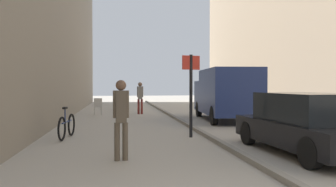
# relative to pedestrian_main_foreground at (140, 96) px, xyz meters

# --- Properties ---
(ground_plane) EXTENTS (80.00, 80.00, 0.00)m
(ground_plane) POSITION_rel_pedestrian_main_foreground_xyz_m (-0.07, -5.29, -1.05)
(ground_plane) COLOR #A8A093
(kerb_strip) EXTENTS (0.16, 40.00, 0.12)m
(kerb_strip) POSITION_rel_pedestrian_main_foreground_xyz_m (1.51, -5.29, -0.99)
(kerb_strip) COLOR gray
(kerb_strip) RESTS_ON ground_plane
(pedestrian_main_foreground) EXTENTS (0.36, 0.24, 1.81)m
(pedestrian_main_foreground) POSITION_rel_pedestrian_main_foreground_xyz_m (0.00, 0.00, 0.00)
(pedestrian_main_foreground) COLOR maroon
(pedestrian_main_foreground) RESTS_ON ground_plane
(pedestrian_mid_block) EXTENTS (0.35, 0.23, 1.75)m
(pedestrian_mid_block) POSITION_rel_pedestrian_main_foreground_xyz_m (-1.20, -11.94, -0.04)
(pedestrian_mid_block) COLOR brown
(pedestrian_mid_block) RESTS_ON ground_plane
(delivery_van) EXTENTS (2.48, 5.54, 2.37)m
(delivery_van) POSITION_rel_pedestrian_main_foreground_xyz_m (3.72, -4.08, 0.23)
(delivery_van) COLOR navy
(delivery_van) RESTS_ON ground_plane
(parked_car) EXTENTS (2.02, 4.29, 1.45)m
(parked_car) POSITION_rel_pedestrian_main_foreground_xyz_m (3.19, -11.81, -0.34)
(parked_car) COLOR black
(parked_car) RESTS_ON ground_plane
(street_sign_post) EXTENTS (0.59, 0.17, 2.60)m
(street_sign_post) POSITION_rel_pedestrian_main_foreground_xyz_m (1.01, -8.93, 0.50)
(street_sign_post) COLOR black
(street_sign_post) RESTS_ON ground_plane
(bicycle_leaning) EXTENTS (0.29, 1.76, 0.98)m
(bicycle_leaning) POSITION_rel_pedestrian_main_foreground_xyz_m (-2.83, -8.55, -0.67)
(bicycle_leaning) COLOR black
(bicycle_leaning) RESTS_ON ground_plane
(cafe_chair_near_window) EXTENTS (0.48, 0.48, 0.94)m
(cafe_chair_near_window) POSITION_rel_pedestrian_main_foreground_xyz_m (-2.34, -0.50, -0.50)
(cafe_chair_near_window) COLOR #B7B2A8
(cafe_chair_near_window) RESTS_ON ground_plane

